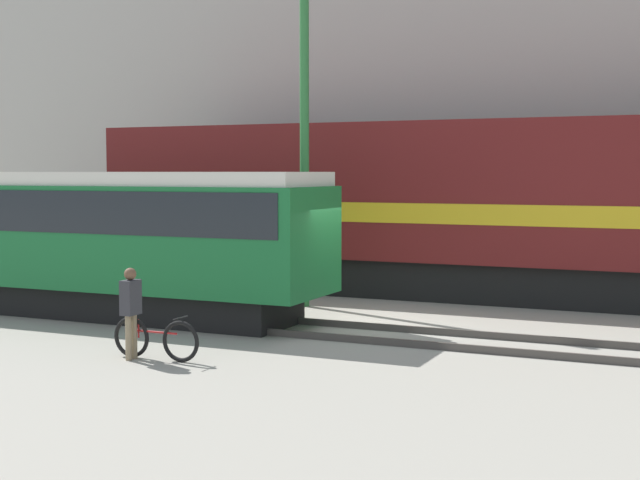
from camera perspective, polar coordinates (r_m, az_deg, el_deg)
The scene contains 9 objects.
ground_plane at distance 18.98m, azimuth 0.89°, elevation -5.48°, with size 120.00×120.00×0.00m, color #9E998C.
track_near at distance 18.17m, azimuth -0.23°, elevation -5.71°, with size 60.00×1.50×0.14m.
track_far at distance 23.88m, azimuth 5.95°, elevation -3.30°, with size 60.00×1.51×0.14m.
building_backdrop at distance 30.22m, azimuth 10.06°, elevation 10.55°, with size 37.86×6.00×13.07m.
freight_locomotive at distance 23.55m, azimuth 7.05°, elevation 2.23°, with size 18.22×3.04×5.12m.
streetcar at distance 21.32m, azimuth -15.82°, elevation 0.47°, with size 12.63×2.54×3.25m.
bicycle at distance 15.77m, azimuth -10.47°, elevation -6.25°, with size 1.73×0.44×0.78m.
person at distance 15.77m, azimuth -12.02°, elevation -4.05°, with size 0.22×0.36×1.60m.
utility_pole_left at distance 21.43m, azimuth -1.00°, elevation 5.88°, with size 0.22×0.22×7.63m.
Camera 1 is at (7.40, -17.18, 3.25)m, focal length 50.00 mm.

